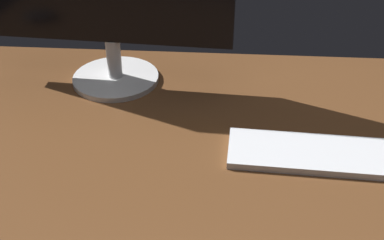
% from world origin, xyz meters
% --- Properties ---
extents(desk, '(1.40, 0.84, 0.02)m').
position_xyz_m(desk, '(0.00, 0.00, 0.01)').
color(desk, brown).
rests_on(desk, ground).
extents(keyboard, '(0.38, 0.14, 0.02)m').
position_xyz_m(keyboard, '(0.29, -0.03, 0.03)').
color(keyboard, silver).
rests_on(keyboard, desk).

